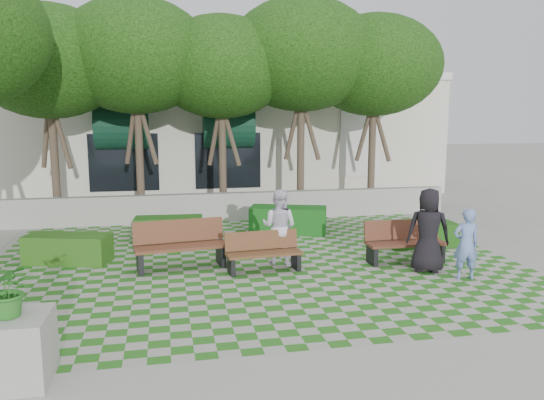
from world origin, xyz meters
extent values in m
plane|color=gray|center=(0.00, 0.00, 0.00)|extent=(90.00, 90.00, 0.00)
plane|color=#2B721E|center=(0.00, 1.00, 0.01)|extent=(12.00, 12.00, 0.00)
cube|color=#9E9B93|center=(0.00, -4.70, 0.01)|extent=(16.00, 2.00, 0.01)
cube|color=#9E9B93|center=(0.00, 6.20, 0.45)|extent=(15.00, 0.36, 0.90)
cube|color=#532B1C|center=(3.45, 0.37, 0.46)|extent=(1.86, 0.59, 0.06)
cube|color=#532B1C|center=(3.45, 0.63, 0.74)|extent=(1.85, 0.16, 0.46)
cube|color=black|center=(2.63, 0.38, 0.23)|extent=(0.11, 0.51, 0.45)
cube|color=black|center=(4.27, 0.36, 0.23)|extent=(0.11, 0.51, 0.45)
cube|color=#57341E|center=(0.08, 0.32, 0.41)|extent=(1.69, 0.63, 0.06)
cube|color=#57341E|center=(0.06, 0.56, 0.66)|extent=(1.66, 0.24, 0.42)
cube|color=black|center=(-0.65, 0.26, 0.20)|extent=(0.13, 0.47, 0.41)
cube|color=black|center=(0.82, 0.38, 0.20)|extent=(0.13, 0.47, 0.41)
cube|color=#59301E|center=(-1.69, 0.91, 0.51)|extent=(2.10, 0.89, 0.07)
cube|color=#59301E|center=(-1.73, 1.20, 0.82)|extent=(2.04, 0.42, 0.51)
cube|color=black|center=(-2.59, 0.78, 0.25)|extent=(0.19, 0.58, 0.50)
cube|color=black|center=(-0.79, 1.03, 0.25)|extent=(0.19, 0.58, 0.50)
cube|color=#194813|center=(4.53, 1.71, 0.31)|extent=(1.82, 0.78, 0.63)
cube|color=#154F19|center=(1.49, 3.98, 0.38)|extent=(2.35, 1.54, 0.77)
cube|color=#1C4D14|center=(-1.93, 3.79, 0.32)|extent=(1.88, 0.85, 0.64)
cube|color=#235115|center=(-4.26, 1.94, 0.33)|extent=(2.04, 1.26, 0.67)
cube|color=#9E9B93|center=(-3.98, -3.82, 0.45)|extent=(0.92, 0.92, 0.90)
imported|color=#2B7524|center=(-3.98, -3.82, 1.25)|extent=(0.64, 0.56, 0.70)
imported|color=#6F87CB|center=(4.11, -1.04, 0.75)|extent=(0.59, 0.43, 1.51)
imported|color=black|center=(3.60, -0.38, 0.93)|extent=(1.07, 0.91, 1.86)
imported|color=white|center=(0.54, 0.89, 0.87)|extent=(1.07, 1.02, 1.74)
cylinder|color=#47382B|center=(-5.50, 7.60, 1.82)|extent=(0.26, 0.26, 3.64)
ellipsoid|color=#1E4C11|center=(-5.50, 7.60, 5.07)|extent=(4.80, 4.80, 3.60)
cylinder|color=#47382B|center=(-2.80, 7.60, 1.90)|extent=(0.26, 0.26, 3.81)
ellipsoid|color=#1E4C11|center=(-2.80, 7.60, 5.30)|extent=(5.00, 5.00, 3.75)
cylinder|color=#47382B|center=(0.00, 7.60, 1.79)|extent=(0.26, 0.26, 3.58)
ellipsoid|color=#1E4C11|center=(0.00, 7.60, 4.99)|extent=(4.60, 4.60, 3.45)
cylinder|color=#47382B|center=(2.80, 7.60, 1.96)|extent=(0.26, 0.26, 3.92)
ellipsoid|color=#1E4C11|center=(2.80, 7.60, 5.46)|extent=(5.20, 5.20, 3.90)
cylinder|color=#47382B|center=(5.50, 7.60, 1.85)|extent=(0.26, 0.26, 3.70)
ellipsoid|color=#1E4C11|center=(5.50, 7.60, 5.15)|extent=(4.80, 4.80, 3.60)
cube|color=silver|center=(1.00, 14.20, 2.50)|extent=(18.00, 8.00, 5.00)
cube|color=white|center=(1.00, 10.20, 5.00)|extent=(18.00, 0.30, 0.30)
cube|color=black|center=(6.00, 10.18, 2.20)|extent=(1.40, 0.10, 2.40)
cylinder|color=#0F3A26|center=(-3.50, 10.18, 3.00)|extent=(3.00, 1.80, 1.80)
cube|color=black|center=(-3.50, 10.18, 1.60)|extent=(2.60, 0.08, 2.20)
cylinder|color=#0F3A26|center=(0.50, 10.18, 3.00)|extent=(3.00, 1.80, 1.80)
cube|color=black|center=(0.50, 10.18, 1.60)|extent=(2.60, 0.08, 2.20)
camera|label=1|loc=(-2.01, -10.75, 3.44)|focal=35.00mm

